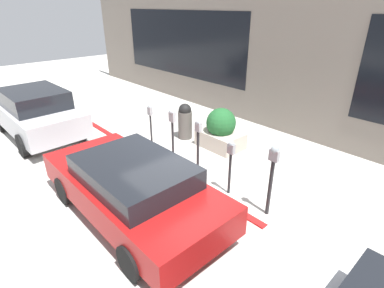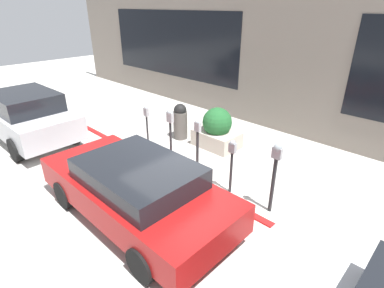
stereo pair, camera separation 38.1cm
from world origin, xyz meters
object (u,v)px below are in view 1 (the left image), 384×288
object	(u,v)px
parking_meter_second	(231,158)
parked_car_middle	(132,186)
parked_car_rear	(36,112)
parking_meter_fourth	(172,124)
parking_meter_farthest	(150,119)
parking_meter_nearest	(272,170)
planter_box	(221,131)
trash_bin	(185,121)
parking_meter_middle	(198,140)

from	to	relation	value
parking_meter_second	parked_car_middle	distance (m)	2.20
parking_meter_second	parked_car_rear	world-z (taller)	parked_car_rear
parking_meter_fourth	parking_meter_farthest	world-z (taller)	parking_meter_fourth
parking_meter_second	parked_car_rear	size ratio (longest dim) A/B	0.32
parking_meter_nearest	planter_box	distance (m)	3.34
parked_car_middle	parked_car_rear	bearing A→B (deg)	0.14
parking_meter_nearest	parking_meter_second	world-z (taller)	parking_meter_nearest
parking_meter_fourth	planter_box	distance (m)	1.75
parking_meter_second	parked_car_middle	xyz separation A→B (m)	(0.80, 2.04, -0.22)
parked_car_middle	trash_bin	xyz separation A→B (m)	(2.26, -3.37, -0.11)
parking_meter_nearest	parking_meter_middle	size ratio (longest dim) A/B	1.05
parking_meter_farthest	parked_car_rear	xyz separation A→B (m)	(3.30, 2.15, -0.15)
parking_meter_second	planter_box	distance (m)	2.50
parking_meter_nearest	planter_box	bearing A→B (deg)	-30.05
parked_car_rear	planter_box	bearing A→B (deg)	-142.15
parking_meter_middle	parked_car_middle	size ratio (longest dim) A/B	0.34
parking_meter_fourth	parked_car_middle	distance (m)	2.46
parking_meter_fourth	parking_meter_farthest	distance (m)	1.05
parking_meter_fourth	parked_car_middle	world-z (taller)	parking_meter_fourth
parking_meter_fourth	planter_box	world-z (taller)	parking_meter_fourth
planter_box	parking_meter_nearest	bearing A→B (deg)	149.95
parking_meter_second	trash_bin	size ratio (longest dim) A/B	1.14
parking_meter_middle	parking_meter_fourth	bearing A→B (deg)	1.04
parked_car_middle	parked_car_rear	world-z (taller)	parked_car_rear
parking_meter_farthest	planter_box	bearing A→B (deg)	-128.49
parking_meter_nearest	parking_meter_second	xyz separation A→B (m)	(1.04, 0.02, -0.13)
parking_meter_farthest	parking_meter_second	bearing A→B (deg)	179.01
parking_meter_nearest	parked_car_rear	xyz separation A→B (m)	(7.44, 2.11, -0.22)
planter_box	trash_bin	bearing A→B (deg)	15.33
parking_meter_second	parked_car_rear	bearing A→B (deg)	18.09
parking_meter_second	parking_meter_nearest	bearing A→B (deg)	-178.87
parking_meter_nearest	parked_car_middle	size ratio (longest dim) A/B	0.36
parking_meter_farthest	trash_bin	world-z (taller)	parking_meter_farthest
parking_meter_farthest	parked_car_middle	bearing A→B (deg)	137.82
parking_meter_nearest	parking_meter_fourth	size ratio (longest dim) A/B	1.03
trash_bin	planter_box	bearing A→B (deg)	-164.67
planter_box	parking_meter_middle	bearing A→B (deg)	113.96
parking_meter_nearest	parking_meter_farthest	world-z (taller)	parking_meter_nearest
parking_meter_middle	parking_meter_farthest	distance (m)	2.01
planter_box	trash_bin	distance (m)	1.28
parking_meter_middle	parking_meter_farthest	world-z (taller)	parking_meter_middle
parking_meter_second	parked_car_rear	distance (m)	6.74
parking_meter_nearest	parking_meter_middle	xyz separation A→B (m)	(2.14, -0.03, -0.07)
parking_meter_second	parking_meter_farthest	world-z (taller)	parking_meter_farthest
parking_meter_middle	trash_bin	world-z (taller)	parking_meter_middle
parking_meter_nearest	parked_car_middle	world-z (taller)	parking_meter_nearest
trash_bin	parking_meter_fourth	bearing A→B (deg)	127.24
parking_meter_nearest	parking_meter_farthest	xyz separation A→B (m)	(4.14, -0.03, -0.07)
parking_meter_nearest	parking_meter_fourth	world-z (taller)	parking_meter_nearest
parking_meter_fourth	parking_meter_second	bearing A→B (deg)	179.05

